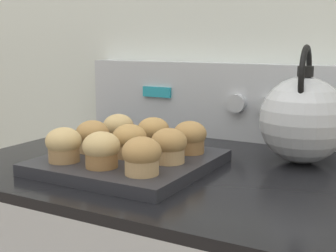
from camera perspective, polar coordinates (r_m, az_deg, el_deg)
name	(u,v)px	position (r m, az deg, el deg)	size (l,w,h in m)	color
wall_back	(231,13)	(1.22, 7.66, 13.55)	(8.00, 0.05, 2.40)	silver
control_panel	(222,100)	(1.17, 6.56, 3.13)	(0.74, 0.07, 0.19)	#B7BABF
muffin_pan	(129,162)	(0.90, -4.76, -4.43)	(0.30, 0.30, 0.02)	#28282D
muffin_r0_c0	(64,145)	(0.87, -12.60, -2.25)	(0.07, 0.07, 0.06)	#A37A4C
muffin_r0_c1	(101,150)	(0.82, -8.12, -2.89)	(0.07, 0.07, 0.06)	olive
muffin_r0_c2	(142,156)	(0.77, -3.22, -3.67)	(0.07, 0.07, 0.06)	tan
muffin_r1_c0	(93,136)	(0.94, -9.18, -1.26)	(0.07, 0.07, 0.06)	tan
muffin_r1_c1	(129,141)	(0.89, -4.73, -1.82)	(0.07, 0.07, 0.06)	tan
muffin_r1_c2	(169,146)	(0.84, 0.12, -2.42)	(0.07, 0.07, 0.06)	tan
muffin_r2_c0	(118,129)	(1.01, -6.06, -0.35)	(0.07, 0.07, 0.06)	tan
muffin_r2_c1	(153,133)	(0.96, -1.80, -0.83)	(0.07, 0.07, 0.06)	olive
muffin_r2_c2	(190,137)	(0.92, 2.68, -1.38)	(0.07, 0.07, 0.06)	olive
tea_kettle	(303,118)	(0.96, 16.14, 0.92)	(0.17, 0.21, 0.23)	silver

